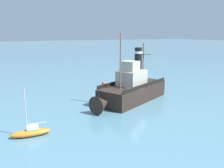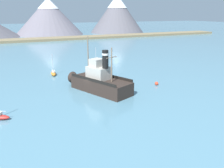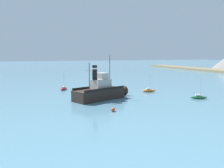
{
  "view_description": "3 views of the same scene",
  "coord_description": "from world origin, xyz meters",
  "px_view_note": "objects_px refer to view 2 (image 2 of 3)",
  "views": [
    {
      "loc": [
        -26.32,
        18.86,
        9.84
      ],
      "look_at": [
        2.94,
        2.06,
        2.62
      ],
      "focal_mm": 38.0,
      "sensor_mm": 36.0,
      "label": 1
    },
    {
      "loc": [
        -13.89,
        -39.59,
        14.04
      ],
      "look_at": [
        3.58,
        -2.04,
        1.51
      ],
      "focal_mm": 38.0,
      "sensor_mm": 36.0,
      "label": 2
    },
    {
      "loc": [
        52.13,
        -17.03,
        10.25
      ],
      "look_at": [
        1.18,
        2.44,
        3.32
      ],
      "focal_mm": 38.0,
      "sensor_mm": 36.0,
      "label": 3
    }
  ],
  "objects_px": {
    "old_tugboat": "(98,81)",
    "sailboat_green": "(96,64)",
    "sailboat_orange": "(53,73)",
    "mooring_buoy": "(157,83)"
  },
  "relations": [
    {
      "from": "old_tugboat",
      "to": "mooring_buoy",
      "type": "relative_size",
      "value": 20.03
    },
    {
      "from": "sailboat_orange",
      "to": "mooring_buoy",
      "type": "height_order",
      "value": "sailboat_orange"
    },
    {
      "from": "old_tugboat",
      "to": "sailboat_green",
      "type": "xyz_separation_m",
      "value": [
        7.62,
        21.09,
        -1.4
      ]
    },
    {
      "from": "old_tugboat",
      "to": "sailboat_orange",
      "type": "distance_m",
      "value": 16.3
    },
    {
      "from": "old_tugboat",
      "to": "sailboat_green",
      "type": "height_order",
      "value": "old_tugboat"
    },
    {
      "from": "old_tugboat",
      "to": "sailboat_orange",
      "type": "bearing_deg",
      "value": 108.85
    },
    {
      "from": "sailboat_orange",
      "to": "sailboat_green",
      "type": "bearing_deg",
      "value": 23.95
    },
    {
      "from": "sailboat_green",
      "to": "mooring_buoy",
      "type": "bearing_deg",
      "value": -79.46
    },
    {
      "from": "old_tugboat",
      "to": "sailboat_green",
      "type": "distance_m",
      "value": 22.47
    },
    {
      "from": "sailboat_orange",
      "to": "old_tugboat",
      "type": "bearing_deg",
      "value": -71.15
    }
  ]
}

